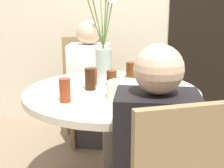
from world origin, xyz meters
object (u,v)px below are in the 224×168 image
drink_glass_4 (163,80)px  drink_glass_3 (90,79)px  drink_glass_5 (131,70)px  person_guest (90,88)px  side_plate (165,104)px  drink_glass_2 (112,78)px  drink_glass_0 (91,76)px  flower_vase (103,49)px  drink_glass_1 (65,90)px  chair_far_back (86,82)px  birthday_cake (125,90)px

drink_glass_4 → drink_glass_3: bearing=-171.2°
drink_glass_3 → drink_glass_5: bearing=51.8°
person_guest → drink_glass_5: bearing=-44.0°
side_plate → drink_glass_5: (-0.21, 0.57, 0.05)m
drink_glass_2 → drink_glass_3: size_ratio=0.74×
drink_glass_0 → drink_glass_2: 0.14m
flower_vase → side_plate: 0.73m
drink_glass_1 → chair_far_back: bearing=94.4°
chair_far_back → drink_glass_3: chair_far_back is taller
flower_vase → side_plate: flower_vase is taller
flower_vase → drink_glass_4: (0.42, -0.24, -0.16)m
birthday_cake → drink_glass_3: 0.27m
drink_glass_5 → drink_glass_3: bearing=-128.2°
side_plate → drink_glass_3: (-0.45, 0.26, 0.06)m
chair_far_back → flower_vase: (0.23, -0.51, 0.38)m
birthday_cake → drink_glass_2: 0.27m
drink_glass_2 → drink_glass_4: drink_glass_4 is taller
chair_far_back → drink_glass_1: bearing=-106.8°
drink_glass_2 → drink_glass_4: bearing=-6.7°
chair_far_back → flower_vase: size_ratio=1.30×
chair_far_back → drink_glass_0: chair_far_back is taller
drink_glass_0 → drink_glass_3: 0.11m
drink_glass_0 → drink_glass_1: 0.38m
chair_far_back → side_plate: (0.64, -1.08, 0.17)m
drink_glass_3 → side_plate: bearing=-29.7°
drink_glass_1 → birthday_cake: bearing=19.7°
drink_glass_0 → drink_glass_5: 0.33m
drink_glass_1 → drink_glass_4: (0.56, 0.33, -0.01)m
chair_far_back → person_guest: bearing=-90.0°
drink_glass_2 → flower_vase: bearing=112.2°
chair_far_back → drink_glass_5: 0.70m
drink_glass_3 → drink_glass_4: (0.46, 0.07, -0.01)m
birthday_cake → person_guest: 0.92m
chair_far_back → drink_glass_0: 0.76m
drink_glass_2 → drink_glass_5: (0.12, 0.20, 0.01)m
side_plate → drink_glass_0: bearing=141.3°
side_plate → person_guest: (-0.58, 0.93, -0.20)m
drink_glass_0 → drink_glass_2: (0.14, -0.00, -0.01)m
birthday_cake → flower_vase: 0.52m
drink_glass_1 → drink_glass_2: (0.22, 0.37, -0.02)m
birthday_cake → person_guest: person_guest is taller
drink_glass_5 → person_guest: size_ratio=0.11×
side_plate → drink_glass_0: size_ratio=1.55×
drink_glass_5 → person_guest: person_guest is taller
drink_glass_1 → person_guest: bearing=91.6°
drink_glass_1 → drink_glass_2: size_ratio=1.34×
drink_glass_4 → birthday_cake: bearing=-137.4°
drink_glass_0 → drink_glass_4: 0.48m
flower_vase → drink_glass_0: 0.26m
chair_far_back → drink_glass_4: 1.01m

